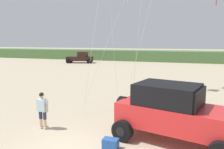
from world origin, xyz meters
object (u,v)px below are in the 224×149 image
cooler_box (111,144)px  distant_pickup (80,58)px  jeep (174,112)px  person_watching (42,109)px

cooler_box → distant_pickup: distant_pickup is taller
jeep → distant_pickup: bearing=122.7°
jeep → cooler_box: 2.70m
distant_pickup → jeep: bearing=-57.3°
cooler_box → distant_pickup: bearing=118.4°
person_watching → distant_pickup: 30.95m
person_watching → cooler_box: person_watching is taller
jeep → cooler_box: (-2.10, -1.36, -1.01)m
jeep → cooler_box: size_ratio=8.96×
jeep → distant_pickup: size_ratio=1.02×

